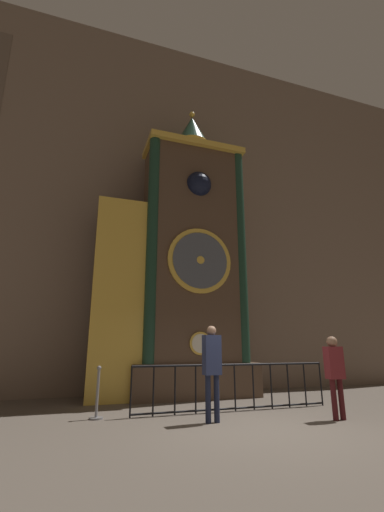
{
  "coord_description": "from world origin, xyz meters",
  "views": [
    {
      "loc": [
        -3.29,
        -5.87,
        1.41
      ],
      "look_at": [
        0.16,
        4.23,
        4.25
      ],
      "focal_mm": 24.0,
      "sensor_mm": 36.0,
      "label": 1
    }
  ],
  "objects_px": {
    "visitor_near": "(212,363)",
    "visitor_far": "(335,368)",
    "stanchion_post": "(97,401)",
    "clock_tower": "(179,263)"
  },
  "relations": [
    {
      "from": "visitor_near",
      "to": "visitor_far",
      "type": "distance_m",
      "value": 2.56
    },
    {
      "from": "visitor_far",
      "to": "stanchion_post",
      "type": "relative_size",
      "value": 1.58
    },
    {
      "from": "stanchion_post",
      "to": "visitor_far",
      "type": "bearing_deg",
      "value": -20.05
    },
    {
      "from": "visitor_far",
      "to": "clock_tower",
      "type": "bearing_deg",
      "value": 125.25
    },
    {
      "from": "visitor_near",
      "to": "stanchion_post",
      "type": "height_order",
      "value": "visitor_near"
    },
    {
      "from": "visitor_far",
      "to": "stanchion_post",
      "type": "distance_m",
      "value": 4.94
    },
    {
      "from": "clock_tower",
      "to": "stanchion_post",
      "type": "height_order",
      "value": "clock_tower"
    },
    {
      "from": "clock_tower",
      "to": "visitor_near",
      "type": "height_order",
      "value": "clock_tower"
    },
    {
      "from": "visitor_far",
      "to": "stanchion_post",
      "type": "bearing_deg",
      "value": 166.53
    },
    {
      "from": "visitor_far",
      "to": "stanchion_post",
      "type": "xyz_separation_m",
      "value": [
        -4.6,
        1.68,
        -0.65
      ]
    }
  ]
}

